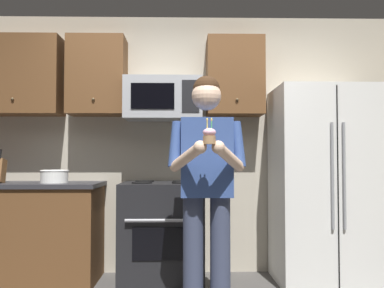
# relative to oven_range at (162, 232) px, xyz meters

# --- Properties ---
(wall_back) EXTENTS (4.40, 0.10, 2.60)m
(wall_back) POSITION_rel_oven_range_xyz_m (0.15, 0.39, 0.84)
(wall_back) COLOR #B7AD99
(wall_back) RESTS_ON ground
(oven_range) EXTENTS (0.76, 0.70, 0.93)m
(oven_range) POSITION_rel_oven_range_xyz_m (0.00, 0.00, 0.00)
(oven_range) COLOR black
(oven_range) RESTS_ON ground
(microwave) EXTENTS (0.74, 0.41, 0.40)m
(microwave) POSITION_rel_oven_range_xyz_m (0.00, 0.12, 1.26)
(microwave) COLOR #9EA0A5
(refrigerator) EXTENTS (0.90, 0.75, 1.80)m
(refrigerator) POSITION_rel_oven_range_xyz_m (1.50, -0.04, 0.44)
(refrigerator) COLOR white
(refrigerator) RESTS_ON ground
(cabinet_row_upper) EXTENTS (2.78, 0.36, 0.76)m
(cabinet_row_upper) POSITION_rel_oven_range_xyz_m (-0.57, 0.17, 1.49)
(cabinet_row_upper) COLOR brown
(counter_left) EXTENTS (1.44, 0.66, 0.92)m
(counter_left) POSITION_rel_oven_range_xyz_m (-1.30, 0.02, 0.00)
(counter_left) COLOR brown
(counter_left) RESTS_ON ground
(bowl_large_white) EXTENTS (0.26, 0.26, 0.12)m
(bowl_large_white) POSITION_rel_oven_range_xyz_m (-1.00, -0.02, 0.52)
(bowl_large_white) COLOR white
(bowl_large_white) RESTS_ON counter_left
(person) EXTENTS (0.60, 0.48, 1.76)m
(person) POSITION_rel_oven_range_xyz_m (0.37, -0.83, 0.53)
(person) COLOR #383F59
(person) RESTS_ON ground
(cupcake) EXTENTS (0.09, 0.09, 0.17)m
(cupcake) POSITION_rel_oven_range_xyz_m (0.37, -1.16, 0.83)
(cupcake) COLOR #A87F56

